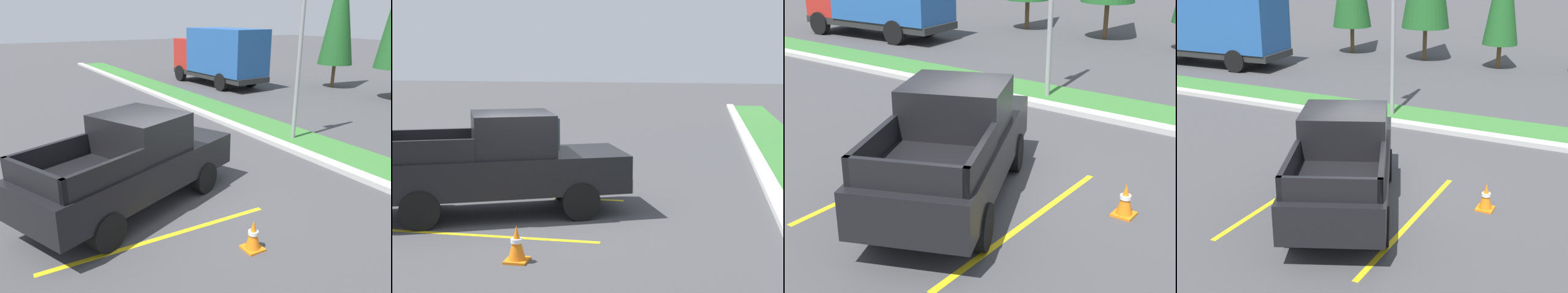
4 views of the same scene
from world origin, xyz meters
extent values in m
plane|color=#424244|center=(0.00, 0.00, 0.00)|extent=(120.00, 120.00, 0.00)
cube|color=yellow|center=(-1.91, -0.80, 0.00)|extent=(0.12, 4.80, 0.01)
cube|color=yellow|center=(1.19, -0.80, 0.00)|extent=(0.12, 4.80, 0.01)
cube|color=#B2B2AD|center=(0.00, 5.00, 0.07)|extent=(56.00, 0.40, 0.15)
cube|color=#387533|center=(0.00, 6.10, 0.03)|extent=(56.00, 1.80, 0.06)
cylinder|color=black|center=(-1.77, 0.28, 0.38)|extent=(0.56, 0.81, 0.76)
cylinder|color=black|center=(-0.21, 0.97, 0.38)|extent=(0.56, 0.81, 0.76)
cylinder|color=black|center=(-0.51, -2.56, 0.38)|extent=(0.56, 0.81, 0.76)
cylinder|color=black|center=(1.05, -1.87, 0.38)|extent=(0.56, 0.81, 0.76)
cube|color=black|center=(-0.36, -0.80, 0.88)|extent=(3.85, 5.52, 0.76)
cube|color=black|center=(-0.48, -0.52, 1.68)|extent=(2.26, 2.18, 0.84)
cube|color=#2D3842|center=(-0.82, 0.23, 1.73)|extent=(1.50, 0.71, 0.63)
cube|color=black|center=(-0.55, -2.47, 1.48)|extent=(0.86, 1.78, 0.44)
cube|color=black|center=(1.01, -1.77, 1.48)|extent=(0.86, 1.78, 0.44)
cube|color=black|center=(0.60, -2.94, 1.48)|extent=(1.69, 0.82, 0.44)
cube|color=silver|center=(-1.40, 1.53, 0.64)|extent=(1.71, 0.88, 0.28)
cylinder|color=black|center=(-15.70, 8.53, 0.50)|extent=(1.02, 0.37, 1.00)
cylinder|color=black|center=(-15.85, 10.73, 0.50)|extent=(1.02, 0.37, 1.00)
cylinder|color=black|center=(-11.31, 8.83, 0.50)|extent=(1.02, 0.37, 1.00)
cylinder|color=black|center=(-11.47, 11.03, 0.50)|extent=(1.02, 0.37, 1.00)
cube|color=#262626|center=(-13.19, 9.81, 0.65)|extent=(6.94, 2.76, 0.30)
cube|color=#AD231E|center=(-15.73, 9.63, 1.75)|extent=(1.75, 2.40, 1.90)
cube|color=#2D3842|center=(-16.55, 9.58, 2.00)|extent=(0.20, 2.10, 0.90)
cube|color=#235199|center=(-12.39, 9.86, 2.10)|extent=(5.15, 2.74, 2.60)
cylinder|color=gray|center=(-2.33, 5.90, 3.22)|extent=(0.14, 0.14, 6.45)
cylinder|color=brown|center=(-8.97, 15.31, 0.68)|extent=(0.20, 0.20, 1.37)
cone|color=#1E5623|center=(-8.97, 15.31, 4.48)|extent=(1.97, 1.97, 6.22)
cube|color=orange|center=(2.38, 0.46, 0.02)|extent=(0.36, 0.36, 0.04)
cone|color=orange|center=(2.38, 0.46, 0.32)|extent=(0.28, 0.28, 0.56)
cylinder|color=white|center=(2.38, 0.46, 0.35)|extent=(0.19, 0.19, 0.07)
camera|label=1|loc=(7.28, -3.58, 4.14)|focal=35.83mm
camera|label=2|loc=(11.11, 3.31, 3.27)|focal=54.70mm
camera|label=3|loc=(5.57, -7.95, 4.65)|focal=52.29mm
camera|label=4|loc=(5.06, -10.21, 5.34)|focal=51.15mm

